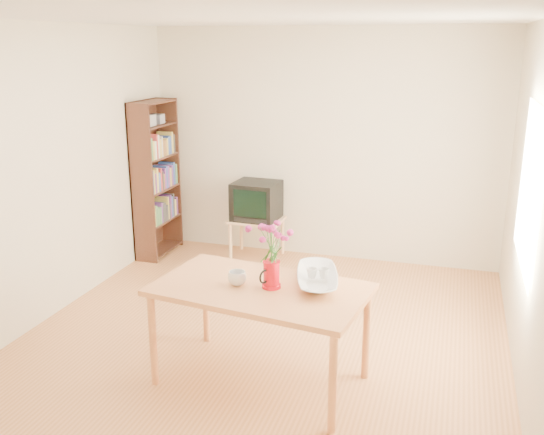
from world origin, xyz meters
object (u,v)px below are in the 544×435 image
(bowl, at_px, (318,256))
(pitcher, at_px, (271,275))
(table, at_px, (260,297))
(television, at_px, (257,200))
(mug, at_px, (237,278))

(bowl, bearing_deg, pitcher, -147.34)
(table, bearing_deg, bowl, 36.51)
(television, bearing_deg, bowl, -59.12)
(table, relative_size, pitcher, 7.88)
(table, distance_m, television, 2.73)
(pitcher, height_order, television, pitcher)
(television, bearing_deg, mug, -71.47)
(pitcher, distance_m, television, 2.75)
(table, bearing_deg, mug, -167.73)
(bowl, relative_size, television, 0.84)
(bowl, bearing_deg, television, 117.83)
(television, bearing_deg, pitcher, -66.31)
(table, relative_size, mug, 12.22)
(mug, relative_size, television, 0.25)
(pitcher, relative_size, television, 0.39)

